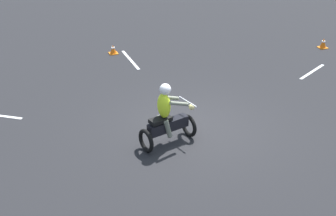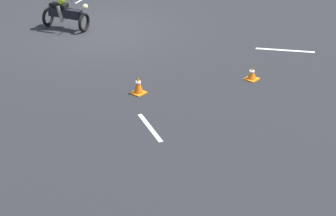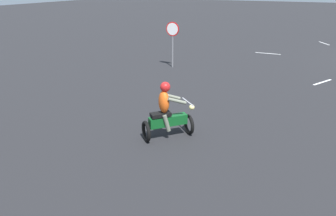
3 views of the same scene
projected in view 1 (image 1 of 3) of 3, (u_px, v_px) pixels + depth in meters
ground_plane at (193, 128)px, 12.45m from camera, size 120.00×120.00×0.00m
motorcycle_rider_foreground at (167, 118)px, 11.43m from camera, size 1.00×1.56×1.66m
traffic_cone_near_left at (323, 43)px, 17.98m from camera, size 0.32×0.32×0.39m
traffic_cone_mid_left at (113, 50)px, 17.44m from camera, size 0.32×0.32×0.34m
lane_stripe_nw at (312, 72)px, 15.95m from camera, size 0.94×1.51×0.01m
lane_stripe_w at (130, 60)px, 16.94m from camera, size 1.98×0.20×0.01m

